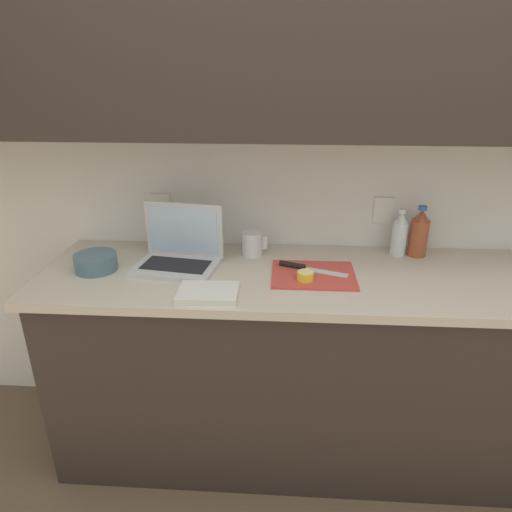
{
  "coord_description": "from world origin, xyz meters",
  "views": [
    {
      "loc": [
        -0.22,
        -1.69,
        1.69
      ],
      "look_at": [
        -0.33,
        -0.01,
        0.98
      ],
      "focal_mm": 32.0,
      "sensor_mm": 36.0,
      "label": 1
    }
  ],
  "objects_px": {
    "measuring_cup": "(252,243)",
    "knife": "(301,267)",
    "bottle_green_soda": "(419,233)",
    "bowl_white": "(96,262)",
    "cutting_board": "(313,275)",
    "bottle_oil_tall": "(400,234)",
    "lemon_half_cut": "(305,276)",
    "laptop": "(179,252)"
  },
  "relations": [
    {
      "from": "laptop",
      "to": "bowl_white",
      "type": "height_order",
      "value": "laptop"
    },
    {
      "from": "cutting_board",
      "to": "bowl_white",
      "type": "bearing_deg",
      "value": 179.95
    },
    {
      "from": "bottle_green_soda",
      "to": "knife",
      "type": "bearing_deg",
      "value": -158.94
    },
    {
      "from": "bottle_oil_tall",
      "to": "bowl_white",
      "type": "bearing_deg",
      "value": -169.21
    },
    {
      "from": "cutting_board",
      "to": "knife",
      "type": "height_order",
      "value": "knife"
    },
    {
      "from": "lemon_half_cut",
      "to": "measuring_cup",
      "type": "bearing_deg",
      "value": 131.29
    },
    {
      "from": "bottle_oil_tall",
      "to": "measuring_cup",
      "type": "relative_size",
      "value": 1.86
    },
    {
      "from": "laptop",
      "to": "bottle_oil_tall",
      "type": "height_order",
      "value": "laptop"
    },
    {
      "from": "laptop",
      "to": "measuring_cup",
      "type": "xyz_separation_m",
      "value": [
        0.3,
        0.13,
        -0.01
      ]
    },
    {
      "from": "cutting_board",
      "to": "bottle_oil_tall",
      "type": "bearing_deg",
      "value": 32.39
    },
    {
      "from": "lemon_half_cut",
      "to": "bottle_oil_tall",
      "type": "height_order",
      "value": "bottle_oil_tall"
    },
    {
      "from": "laptop",
      "to": "bottle_green_soda",
      "type": "xyz_separation_m",
      "value": [
        1.03,
        0.17,
        0.04
      ]
    },
    {
      "from": "bottle_green_soda",
      "to": "bowl_white",
      "type": "xyz_separation_m",
      "value": [
        -1.36,
        -0.24,
        -0.07
      ]
    },
    {
      "from": "laptop",
      "to": "bowl_white",
      "type": "bearing_deg",
      "value": -159.62
    },
    {
      "from": "knife",
      "to": "measuring_cup",
      "type": "bearing_deg",
      "value": 163.29
    },
    {
      "from": "lemon_half_cut",
      "to": "bottle_oil_tall",
      "type": "xyz_separation_m",
      "value": [
        0.42,
        0.3,
        0.07
      ]
    },
    {
      "from": "laptop",
      "to": "cutting_board",
      "type": "height_order",
      "value": "laptop"
    },
    {
      "from": "knife",
      "to": "bowl_white",
      "type": "xyz_separation_m",
      "value": [
        -0.85,
        -0.04,
        0.02
      ]
    },
    {
      "from": "measuring_cup",
      "to": "knife",
      "type": "bearing_deg",
      "value": -36.51
    },
    {
      "from": "laptop",
      "to": "cutting_board",
      "type": "bearing_deg",
      "value": 1.26
    },
    {
      "from": "bottle_oil_tall",
      "to": "knife",
      "type": "bearing_deg",
      "value": -155.35
    },
    {
      "from": "bottle_green_soda",
      "to": "bottle_oil_tall",
      "type": "bearing_deg",
      "value": 180.0
    },
    {
      "from": "bottle_green_soda",
      "to": "bowl_white",
      "type": "height_order",
      "value": "bottle_green_soda"
    },
    {
      "from": "bottle_green_soda",
      "to": "measuring_cup",
      "type": "xyz_separation_m",
      "value": [
        -0.73,
        -0.04,
        -0.05
      ]
    },
    {
      "from": "measuring_cup",
      "to": "cutting_board",
      "type": "bearing_deg",
      "value": -37.86
    },
    {
      "from": "cutting_board",
      "to": "bottle_green_soda",
      "type": "xyz_separation_m",
      "value": [
        0.47,
        0.24,
        0.1
      ]
    },
    {
      "from": "laptop",
      "to": "measuring_cup",
      "type": "height_order",
      "value": "laptop"
    },
    {
      "from": "lemon_half_cut",
      "to": "bowl_white",
      "type": "bearing_deg",
      "value": 176.3
    },
    {
      "from": "measuring_cup",
      "to": "bowl_white",
      "type": "xyz_separation_m",
      "value": [
        -0.63,
        -0.2,
        -0.02
      ]
    },
    {
      "from": "cutting_board",
      "to": "lemon_half_cut",
      "type": "xyz_separation_m",
      "value": [
        -0.03,
        -0.05,
        0.02
      ]
    },
    {
      "from": "cutting_board",
      "to": "measuring_cup",
      "type": "distance_m",
      "value": 0.34
    },
    {
      "from": "laptop",
      "to": "bottle_green_soda",
      "type": "distance_m",
      "value": 1.04
    },
    {
      "from": "knife",
      "to": "lemon_half_cut",
      "type": "bearing_deg",
      "value": -62.64
    },
    {
      "from": "knife",
      "to": "lemon_half_cut",
      "type": "xyz_separation_m",
      "value": [
        0.01,
        -0.1,
        0.01
      ]
    },
    {
      "from": "bottle_green_soda",
      "to": "measuring_cup",
      "type": "relative_size",
      "value": 1.99
    },
    {
      "from": "bottle_green_soda",
      "to": "bottle_oil_tall",
      "type": "xyz_separation_m",
      "value": [
        -0.08,
        0.0,
        -0.01
      ]
    },
    {
      "from": "bottle_green_soda",
      "to": "laptop",
      "type": "bearing_deg",
      "value": -170.43
    },
    {
      "from": "cutting_board",
      "to": "measuring_cup",
      "type": "relative_size",
      "value": 2.93
    },
    {
      "from": "laptop",
      "to": "bottle_oil_tall",
      "type": "relative_size",
      "value": 1.74
    },
    {
      "from": "measuring_cup",
      "to": "bowl_white",
      "type": "relative_size",
      "value": 0.66
    },
    {
      "from": "cutting_board",
      "to": "bottle_oil_tall",
      "type": "height_order",
      "value": "bottle_oil_tall"
    },
    {
      "from": "cutting_board",
      "to": "bottle_oil_tall",
      "type": "distance_m",
      "value": 0.47
    }
  ]
}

